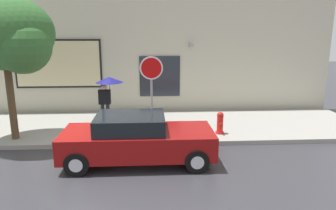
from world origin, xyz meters
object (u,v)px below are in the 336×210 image
Objects in this scene: parked_car at (137,139)px; stop_sign at (151,81)px; street_tree at (7,36)px; pedestrian_with_umbrella at (108,86)px; fire_hydrant at (220,123)px.

parked_car is 2.28m from stop_sign.
street_tree is at bearing -179.66° from stop_sign.
pedestrian_with_umbrella is 0.67× the size of stop_sign.
parked_car is 5.18m from street_tree.
street_tree reaches higher than pedestrian_with_umbrella.
stop_sign reaches higher than fire_hydrant.
pedestrian_with_umbrella is 3.75m from street_tree.
fire_hydrant is at bearing -20.07° from pedestrian_with_umbrella.
fire_hydrant is 0.28× the size of stop_sign.
stop_sign is (4.42, 0.03, -1.44)m from street_tree.
street_tree is 1.70× the size of stop_sign.
fire_hydrant is 2.84m from stop_sign.
stop_sign is (-2.37, -0.18, 1.54)m from fire_hydrant.
stop_sign is at bearing 75.87° from parked_car.
fire_hydrant is at bearing 1.78° from street_tree.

